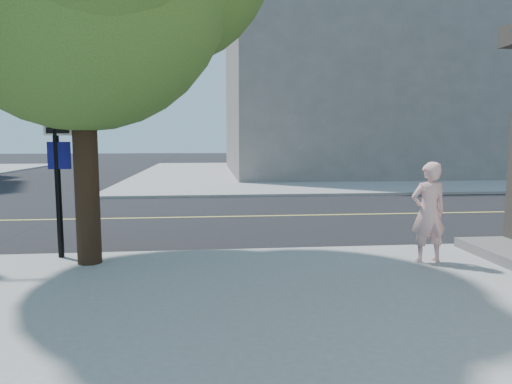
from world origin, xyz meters
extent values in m
plane|color=black|center=(0.00, 0.00, 0.00)|extent=(140.00, 140.00, 0.00)
cube|color=black|center=(0.00, 4.50, 0.01)|extent=(140.00, 9.00, 0.01)
cube|color=#949494|center=(13.50, 21.50, 0.06)|extent=(29.00, 25.00, 0.12)
cube|color=slate|center=(14.00, 22.00, 7.12)|extent=(18.00, 16.00, 14.00)
imported|color=beige|center=(7.29, -1.28, 1.00)|extent=(0.66, 0.46, 1.76)
cylinder|color=black|center=(1.42, -0.75, 2.16)|extent=(0.41, 0.41, 4.08)
cylinder|color=black|center=(0.81, -0.30, 1.97)|extent=(0.11, 0.11, 3.70)
cube|color=white|center=(0.86, -0.32, 2.41)|extent=(0.49, 0.04, 0.18)
cube|color=navy|center=(0.86, -0.32, 1.97)|extent=(0.40, 0.04, 0.49)
imported|color=black|center=(0.81, -0.30, 3.12)|extent=(0.14, 0.18, 0.88)
camera|label=1|loc=(3.50, -8.82, 2.25)|focal=32.28mm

